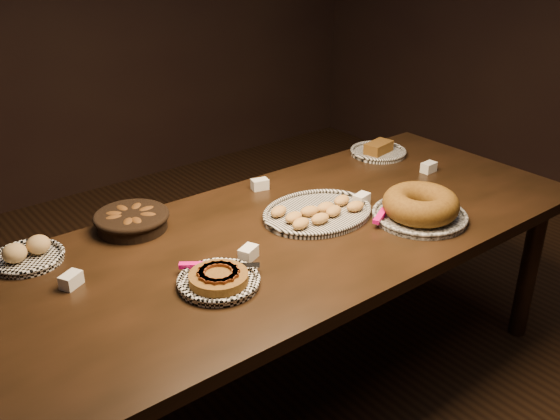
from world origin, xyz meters
TOP-DOWN VIEW (x-y plane):
  - ground at (0.00, 0.00)m, footprint 5.00×5.00m
  - buffet_table at (0.00, 0.00)m, footprint 2.40×1.00m
  - apple_tart_plate at (-0.44, -0.15)m, footprint 0.29×0.28m
  - madeleine_platter at (0.14, 0.03)m, footprint 0.46×0.37m
  - bundt_cake_plate at (0.43, -0.23)m, footprint 0.39×0.37m
  - croissant_basket at (-0.48, 0.38)m, footprint 0.30×0.30m
  - bread_roll_plate at (-0.86, 0.38)m, footprint 0.24×0.24m
  - loaf_plate at (0.82, 0.36)m, footprint 0.27×0.27m
  - tent_cards at (0.05, 0.10)m, footprint 1.73×0.52m

SIDE VIEW (x-z plane):
  - ground at x=0.00m, z-range 0.00..0.00m
  - buffet_table at x=0.00m, z-range 0.30..1.05m
  - madeleine_platter at x=0.14m, z-range 0.74..0.79m
  - loaf_plate at x=0.82m, z-range 0.74..0.80m
  - apple_tart_plate at x=-0.44m, z-range 0.74..0.80m
  - tent_cards at x=0.05m, z-range 0.75..0.79m
  - bread_roll_plate at x=-0.86m, z-range 0.74..0.81m
  - croissant_basket at x=-0.48m, z-range 0.76..0.83m
  - bundt_cake_plate at x=0.43m, z-range 0.74..0.86m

